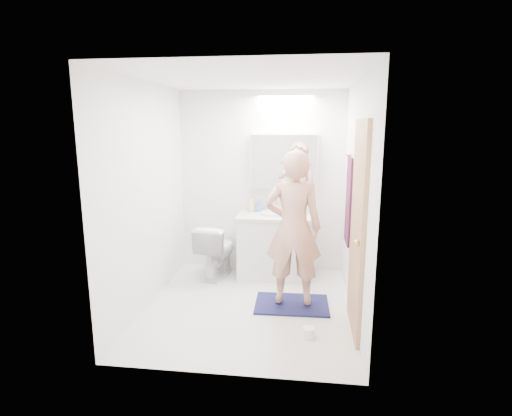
% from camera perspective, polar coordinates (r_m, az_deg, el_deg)
% --- Properties ---
extents(floor, '(2.50, 2.50, 0.00)m').
position_cam_1_polar(floor, '(4.52, -1.05, -13.78)').
color(floor, silver).
rests_on(floor, ground).
extents(ceiling, '(2.50, 2.50, 0.00)m').
position_cam_1_polar(ceiling, '(4.11, -1.18, 18.05)').
color(ceiling, white).
rests_on(ceiling, floor).
extents(wall_back, '(2.50, 0.00, 2.50)m').
position_cam_1_polar(wall_back, '(5.38, 0.79, 3.71)').
color(wall_back, white).
rests_on(wall_back, floor).
extents(wall_front, '(2.50, 0.00, 2.50)m').
position_cam_1_polar(wall_front, '(2.95, -4.59, -2.94)').
color(wall_front, white).
rests_on(wall_front, floor).
extents(wall_left, '(0.00, 2.50, 2.50)m').
position_cam_1_polar(wall_left, '(4.44, -15.31, 1.62)').
color(wall_left, white).
rests_on(wall_left, floor).
extents(wall_right, '(0.00, 2.50, 2.50)m').
position_cam_1_polar(wall_right, '(4.14, 14.13, 0.98)').
color(wall_right, white).
rests_on(wall_right, floor).
extents(vanity_cabinet, '(0.90, 0.55, 0.78)m').
position_cam_1_polar(vanity_cabinet, '(5.26, 2.58, -5.54)').
color(vanity_cabinet, silver).
rests_on(vanity_cabinet, floor).
extents(countertop, '(0.95, 0.58, 0.04)m').
position_cam_1_polar(countertop, '(5.15, 2.62, -1.18)').
color(countertop, silver).
rests_on(countertop, vanity_cabinet).
extents(sink_basin, '(0.36, 0.36, 0.03)m').
position_cam_1_polar(sink_basin, '(5.17, 2.65, -0.73)').
color(sink_basin, silver).
rests_on(sink_basin, countertop).
extents(faucet, '(0.02, 0.02, 0.16)m').
position_cam_1_polar(faucet, '(5.34, 2.82, 0.38)').
color(faucet, silver).
rests_on(faucet, countertop).
extents(medicine_cabinet, '(0.88, 0.14, 0.70)m').
position_cam_1_polar(medicine_cabinet, '(5.24, 3.99, 6.78)').
color(medicine_cabinet, white).
rests_on(medicine_cabinet, wall_back).
extents(mirror_panel, '(0.84, 0.01, 0.66)m').
position_cam_1_polar(mirror_panel, '(5.17, 3.95, 6.71)').
color(mirror_panel, silver).
rests_on(mirror_panel, medicine_cabinet).
extents(toilet, '(0.50, 0.75, 0.70)m').
position_cam_1_polar(toilet, '(5.27, -5.63, -5.99)').
color(toilet, white).
rests_on(toilet, floor).
extents(bath_rug, '(0.81, 0.57, 0.02)m').
position_cam_1_polar(bath_rug, '(4.55, 5.12, -13.50)').
color(bath_rug, '#1B1646').
rests_on(bath_rug, floor).
extents(person, '(0.61, 0.41, 1.66)m').
position_cam_1_polar(person, '(4.26, 5.33, -2.89)').
color(person, tan).
rests_on(person, bath_rug).
extents(door, '(0.04, 0.80, 2.00)m').
position_cam_1_polar(door, '(3.84, 14.30, -2.90)').
color(door, tan).
rests_on(door, wall_right).
extents(door_knob, '(0.06, 0.06, 0.06)m').
position_cam_1_polar(door_knob, '(3.56, 14.20, -4.86)').
color(door_knob, gold).
rests_on(door_knob, door).
extents(towel, '(0.02, 0.42, 1.00)m').
position_cam_1_polar(towel, '(4.69, 13.02, 1.02)').
color(towel, black).
rests_on(towel, wall_right).
extents(towel_hook, '(0.07, 0.02, 0.02)m').
position_cam_1_polar(towel_hook, '(4.63, 13.15, 7.36)').
color(towel_hook, silver).
rests_on(towel_hook, wall_right).
extents(soap_bottle_a, '(0.08, 0.08, 0.21)m').
position_cam_1_polar(soap_bottle_a, '(5.30, -0.68, 0.61)').
color(soap_bottle_a, '#C7C480').
rests_on(soap_bottle_a, countertop).
extents(soap_bottle_b, '(0.10, 0.10, 0.16)m').
position_cam_1_polar(soap_bottle_b, '(5.33, 0.45, 0.37)').
color(soap_bottle_b, '#6188D0').
rests_on(soap_bottle_b, countertop).
extents(toothbrush_cup, '(0.12, 0.12, 0.09)m').
position_cam_1_polar(toothbrush_cup, '(5.28, 5.04, -0.19)').
color(toothbrush_cup, '#384FA9').
rests_on(toothbrush_cup, countertop).
extents(toilet_paper_roll, '(0.11, 0.11, 0.10)m').
position_cam_1_polar(toilet_paper_roll, '(3.93, 7.48, -17.19)').
color(toilet_paper_roll, white).
rests_on(toilet_paper_roll, floor).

